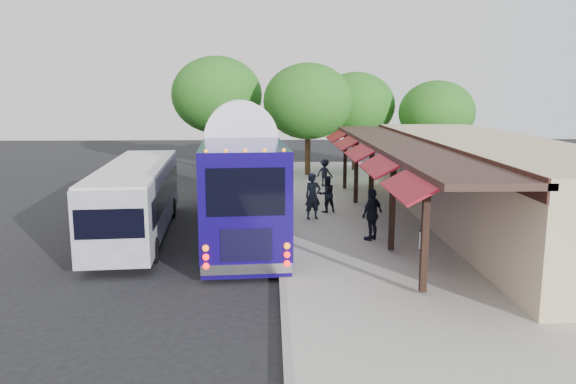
% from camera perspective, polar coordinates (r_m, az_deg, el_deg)
% --- Properties ---
extents(ground, '(90.00, 90.00, 0.00)m').
position_cam_1_polar(ground, '(19.05, -0.88, -6.62)').
color(ground, black).
rests_on(ground, ground).
extents(sidewalk, '(10.00, 40.00, 0.15)m').
position_cam_1_polar(sidewalk, '(23.48, 11.27, -3.36)').
color(sidewalk, '#9E9B93').
rests_on(sidewalk, ground).
extents(curb, '(0.20, 40.00, 0.16)m').
position_cam_1_polar(curb, '(22.88, -0.92, -3.52)').
color(curb, gray).
rests_on(curb, ground).
extents(station_shelter, '(8.15, 20.00, 3.60)m').
position_cam_1_polar(station_shelter, '(24.13, 19.27, 0.92)').
color(station_shelter, tan).
rests_on(station_shelter, ground).
extents(coach_bus, '(3.64, 13.00, 4.12)m').
position_cam_1_polar(coach_bus, '(22.23, -4.79, 1.65)').
color(coach_bus, '#14085D').
rests_on(coach_bus, ground).
extents(city_bus, '(3.07, 10.46, 2.77)m').
position_cam_1_polar(city_bus, '(22.19, -15.14, -0.47)').
color(city_bus, gray).
rests_on(city_bus, ground).
extents(ped_a, '(0.83, 0.69, 1.96)m').
position_cam_1_polar(ped_a, '(23.68, 2.54, -0.44)').
color(ped_a, black).
rests_on(ped_a, sidewalk).
extents(ped_b, '(0.97, 0.87, 1.64)m').
position_cam_1_polar(ped_b, '(25.09, 3.95, -0.21)').
color(ped_b, black).
rests_on(ped_b, sidewalk).
extents(ped_c, '(1.13, 1.12, 1.92)m').
position_cam_1_polar(ped_c, '(20.60, 8.55, -2.25)').
color(ped_c, black).
rests_on(ped_c, sidewalk).
extents(ped_d, '(1.15, 1.03, 1.55)m').
position_cam_1_polar(ped_d, '(31.84, 3.76, 1.96)').
color(ped_d, black).
rests_on(ped_d, sidewalk).
extents(sign_board, '(0.15, 0.54, 1.19)m').
position_cam_1_polar(sign_board, '(17.53, 13.60, -5.17)').
color(sign_board, black).
rests_on(sign_board, sidewalk).
extents(tree_left, '(5.66, 5.66, 7.24)m').
position_cam_1_polar(tree_left, '(35.89, 2.04, 9.18)').
color(tree_left, '#382314').
rests_on(tree_left, ground).
extents(tree_mid, '(5.27, 5.27, 6.75)m').
position_cam_1_polar(tree_mid, '(38.48, 6.88, 8.70)').
color(tree_mid, '#382314').
rests_on(tree_mid, ground).
extents(tree_right, '(4.81, 4.81, 6.16)m').
position_cam_1_polar(tree_right, '(37.35, 14.87, 7.78)').
color(tree_right, '#382314').
rests_on(tree_right, ground).
extents(tree_far, '(6.10, 6.10, 7.81)m').
position_cam_1_polar(tree_far, '(38.67, -7.24, 9.75)').
color(tree_far, '#382314').
rests_on(tree_far, ground).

